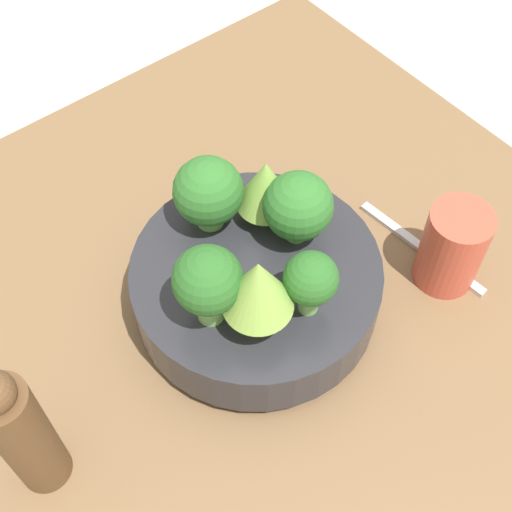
{
  "coord_description": "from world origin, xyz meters",
  "views": [
    {
      "loc": [
        -0.29,
        0.21,
        0.68
      ],
      "look_at": [
        0.02,
        -0.04,
        0.13
      ],
      "focal_mm": 50.0,
      "sensor_mm": 36.0,
      "label": 1
    }
  ],
  "objects_px": {
    "bowl": "(256,285)",
    "cup": "(452,248)",
    "fork": "(421,248)",
    "pepper_mill": "(20,430)"
  },
  "relations": [
    {
      "from": "bowl",
      "to": "cup",
      "type": "bearing_deg",
      "value": -117.25
    },
    {
      "from": "bowl",
      "to": "cup",
      "type": "xyz_separation_m",
      "value": [
        -0.1,
        -0.19,
        0.01
      ]
    },
    {
      "from": "cup",
      "to": "bowl",
      "type": "bearing_deg",
      "value": 62.75
    },
    {
      "from": "bowl",
      "to": "cup",
      "type": "height_order",
      "value": "cup"
    },
    {
      "from": "bowl",
      "to": "fork",
      "type": "height_order",
      "value": "bowl"
    },
    {
      "from": "cup",
      "to": "pepper_mill",
      "type": "relative_size",
      "value": 0.55
    },
    {
      "from": "pepper_mill",
      "to": "fork",
      "type": "height_order",
      "value": "pepper_mill"
    },
    {
      "from": "bowl",
      "to": "pepper_mill",
      "type": "relative_size",
      "value": 1.36
    },
    {
      "from": "pepper_mill",
      "to": "cup",
      "type": "bearing_deg",
      "value": -100.56
    },
    {
      "from": "cup",
      "to": "pepper_mill",
      "type": "height_order",
      "value": "pepper_mill"
    }
  ]
}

